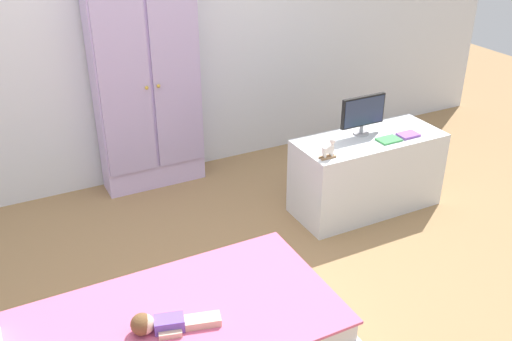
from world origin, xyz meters
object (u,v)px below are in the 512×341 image
wardrobe (147,81)px  tv_stand (367,173)px  tv_monitor (363,113)px  rocking_horse_toy (329,149)px  book_green (389,140)px  book_purple (408,135)px  doll (159,324)px

wardrobe → tv_stand: size_ratio=1.58×
tv_monitor → rocking_horse_toy: 0.43m
book_green → book_purple: (0.15, 0.00, 0.00)m
tv_stand → tv_monitor: tv_monitor is taller
doll → book_purple: bearing=19.1°
tv_monitor → rocking_horse_toy: tv_monitor is taller
wardrobe → tv_monitor: bearing=-39.2°
doll → tv_monitor: tv_monitor is taller
rocking_horse_toy → book_green: 0.47m
rocking_horse_toy → book_green: rocking_horse_toy is taller
tv_stand → book_purple: size_ratio=7.45×
doll → tv_monitor: bearing=26.4°
book_purple → wardrobe: bearing=141.9°
doll → rocking_horse_toy: size_ratio=3.23×
book_green → book_purple: size_ratio=1.10×
tv_monitor → book_green: (0.09, -0.16, -0.14)m
doll → tv_stand: 1.83m
tv_monitor → book_purple: tv_monitor is taller
wardrobe → rocking_horse_toy: (0.74, -1.10, -0.20)m
book_purple → tv_monitor: bearing=147.2°
wardrobe → rocking_horse_toy: 1.34m
wardrobe → tv_stand: bearing=-40.7°
doll → tv_monitor: 1.88m
wardrobe → tv_stand: 1.58m
rocking_horse_toy → book_purple: (0.63, 0.03, -0.05)m
doll → book_purple: book_purple is taller
tv_monitor → book_purple: size_ratio=2.41×
tv_stand → rocking_horse_toy: bearing=-162.8°
doll → wardrobe: 1.87m
tv_stand → book_purple: book_purple is taller
tv_stand → book_green: book_green is taller
book_green → tv_monitor: bearing=120.3°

